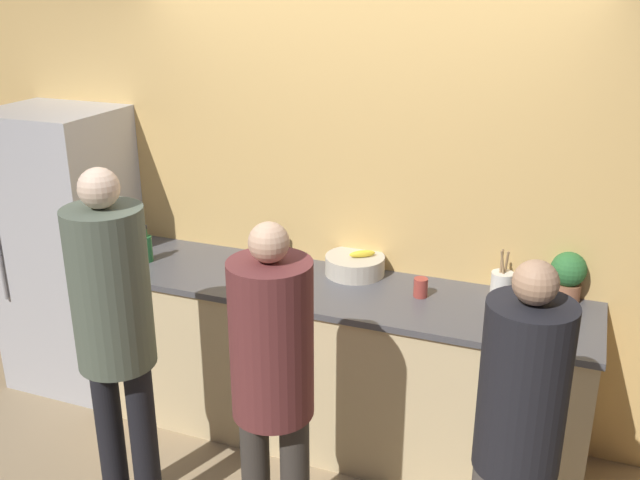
{
  "coord_description": "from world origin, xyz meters",
  "views": [
    {
      "loc": [
        1.21,
        -2.95,
        2.55
      ],
      "look_at": [
        0.0,
        0.16,
        1.3
      ],
      "focal_mm": 40.0,
      "sensor_mm": 36.0,
      "label": 1
    }
  ],
  "objects_px": {
    "person_right": "(519,426)",
    "bottle_dark": "(277,248)",
    "person_left": "(114,321)",
    "person_center": "(272,372)",
    "bottle_green": "(146,247)",
    "cup_red": "(421,288)",
    "refrigerator": "(68,251)",
    "utensil_crock": "(502,284)",
    "potted_plant": "(568,275)",
    "fruit_bowl": "(355,265)"
  },
  "relations": [
    {
      "from": "person_left",
      "to": "bottle_green",
      "type": "xyz_separation_m",
      "value": [
        -0.46,
        0.92,
        -0.04
      ]
    },
    {
      "from": "person_right",
      "to": "potted_plant",
      "type": "height_order",
      "value": "person_right"
    },
    {
      "from": "fruit_bowl",
      "to": "cup_red",
      "type": "bearing_deg",
      "value": -21.27
    },
    {
      "from": "person_right",
      "to": "bottle_dark",
      "type": "height_order",
      "value": "person_right"
    },
    {
      "from": "fruit_bowl",
      "to": "bottle_green",
      "type": "height_order",
      "value": "bottle_green"
    },
    {
      "from": "utensil_crock",
      "to": "cup_red",
      "type": "xyz_separation_m",
      "value": [
        -0.4,
        -0.16,
        -0.02
      ]
    },
    {
      "from": "bottle_dark",
      "to": "potted_plant",
      "type": "xyz_separation_m",
      "value": [
        1.62,
        0.05,
        0.06
      ]
    },
    {
      "from": "refrigerator",
      "to": "person_right",
      "type": "xyz_separation_m",
      "value": [
        2.89,
        -0.96,
        0.06
      ]
    },
    {
      "from": "refrigerator",
      "to": "utensil_crock",
      "type": "xyz_separation_m",
      "value": [
        2.66,
        0.19,
        0.12
      ]
    },
    {
      "from": "person_left",
      "to": "cup_red",
      "type": "distance_m",
      "value": 1.56
    },
    {
      "from": "fruit_bowl",
      "to": "potted_plant",
      "type": "bearing_deg",
      "value": 3.07
    },
    {
      "from": "person_center",
      "to": "potted_plant",
      "type": "bearing_deg",
      "value": 48.72
    },
    {
      "from": "person_left",
      "to": "cup_red",
      "type": "xyz_separation_m",
      "value": [
        1.17,
        1.02,
        -0.07
      ]
    },
    {
      "from": "person_left",
      "to": "cup_red",
      "type": "relative_size",
      "value": 17.33
    },
    {
      "from": "person_center",
      "to": "fruit_bowl",
      "type": "height_order",
      "value": "person_center"
    },
    {
      "from": "fruit_bowl",
      "to": "cup_red",
      "type": "distance_m",
      "value": 0.45
    },
    {
      "from": "person_center",
      "to": "bottle_green",
      "type": "distance_m",
      "value": 1.55
    },
    {
      "from": "person_right",
      "to": "bottle_green",
      "type": "xyz_separation_m",
      "value": [
        -2.25,
        0.89,
        0.08
      ]
    },
    {
      "from": "refrigerator",
      "to": "utensil_crock",
      "type": "relative_size",
      "value": 6.91
    },
    {
      "from": "refrigerator",
      "to": "bottle_dark",
      "type": "height_order",
      "value": "refrigerator"
    },
    {
      "from": "person_center",
      "to": "fruit_bowl",
      "type": "bearing_deg",
      "value": 91.7
    },
    {
      "from": "refrigerator",
      "to": "utensil_crock",
      "type": "distance_m",
      "value": 2.67
    },
    {
      "from": "refrigerator",
      "to": "utensil_crock",
      "type": "height_order",
      "value": "refrigerator"
    },
    {
      "from": "refrigerator",
      "to": "fruit_bowl",
      "type": "bearing_deg",
      "value": 6.18
    },
    {
      "from": "fruit_bowl",
      "to": "bottle_green",
      "type": "relative_size",
      "value": 1.52
    },
    {
      "from": "person_right",
      "to": "cup_red",
      "type": "relative_size",
      "value": 15.76
    },
    {
      "from": "refrigerator",
      "to": "bottle_green",
      "type": "bearing_deg",
      "value": -6.02
    },
    {
      "from": "person_center",
      "to": "fruit_bowl",
      "type": "relative_size",
      "value": 4.9
    },
    {
      "from": "refrigerator",
      "to": "cup_red",
      "type": "height_order",
      "value": "refrigerator"
    },
    {
      "from": "refrigerator",
      "to": "potted_plant",
      "type": "relative_size",
      "value": 6.71
    },
    {
      "from": "bottle_dark",
      "to": "potted_plant",
      "type": "distance_m",
      "value": 1.62
    },
    {
      "from": "bottle_green",
      "to": "cup_red",
      "type": "bearing_deg",
      "value": 3.66
    },
    {
      "from": "person_right",
      "to": "bottle_dark",
      "type": "xyz_separation_m",
      "value": [
        -1.53,
        1.17,
        0.08
      ]
    },
    {
      "from": "fruit_bowl",
      "to": "bottle_green",
      "type": "xyz_separation_m",
      "value": [
        -1.21,
        -0.27,
        0.03
      ]
    },
    {
      "from": "person_right",
      "to": "potted_plant",
      "type": "distance_m",
      "value": 1.23
    },
    {
      "from": "utensil_crock",
      "to": "bottle_green",
      "type": "distance_m",
      "value": 2.04
    },
    {
      "from": "person_center",
      "to": "bottle_dark",
      "type": "distance_m",
      "value": 1.31
    },
    {
      "from": "cup_red",
      "to": "fruit_bowl",
      "type": "bearing_deg",
      "value": 158.73
    },
    {
      "from": "utensil_crock",
      "to": "bottle_green",
      "type": "relative_size",
      "value": 1.18
    },
    {
      "from": "utensil_crock",
      "to": "cup_red",
      "type": "distance_m",
      "value": 0.43
    },
    {
      "from": "person_right",
      "to": "cup_red",
      "type": "height_order",
      "value": "person_right"
    },
    {
      "from": "person_right",
      "to": "bottle_green",
      "type": "bearing_deg",
      "value": 158.35
    },
    {
      "from": "fruit_bowl",
      "to": "potted_plant",
      "type": "height_order",
      "value": "potted_plant"
    },
    {
      "from": "person_center",
      "to": "person_right",
      "type": "distance_m",
      "value": 1.01
    },
    {
      "from": "fruit_bowl",
      "to": "cup_red",
      "type": "relative_size",
      "value": 3.26
    },
    {
      "from": "person_left",
      "to": "person_center",
      "type": "bearing_deg",
      "value": -0.49
    },
    {
      "from": "fruit_bowl",
      "to": "bottle_dark",
      "type": "bearing_deg",
      "value": 178.85
    },
    {
      "from": "person_left",
      "to": "person_center",
      "type": "xyz_separation_m",
      "value": [
        0.79,
        -0.01,
        -0.09
      ]
    },
    {
      "from": "person_right",
      "to": "utensil_crock",
      "type": "xyz_separation_m",
      "value": [
        -0.23,
        1.15,
        0.07
      ]
    },
    {
      "from": "person_center",
      "to": "cup_red",
      "type": "distance_m",
      "value": 1.1
    }
  ]
}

